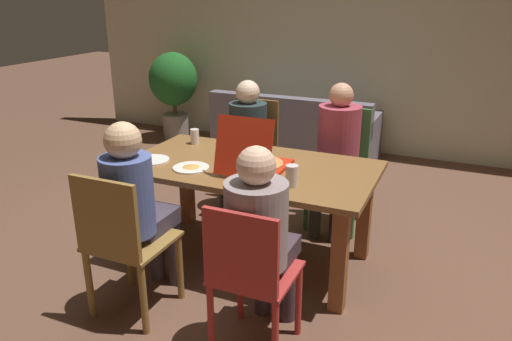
{
  "coord_description": "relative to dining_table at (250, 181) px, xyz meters",
  "views": [
    {
      "loc": [
        1.34,
        -2.96,
        1.9
      ],
      "look_at": [
        0.0,
        0.1,
        0.67
      ],
      "focal_mm": 34.56,
      "sensor_mm": 36.0,
      "label": 1
    }
  ],
  "objects": [
    {
      "name": "chair_3",
      "position": [
        -0.41,
        0.95,
        -0.08
      ],
      "size": [
        0.44,
        0.42,
        0.97
      ],
      "color": "brown",
      "rests_on": "ground"
    },
    {
      "name": "dining_table",
      "position": [
        0.0,
        0.0,
        0.0
      ],
      "size": [
        1.74,
        0.95,
        0.74
      ],
      "color": "brown",
      "rests_on": "ground"
    },
    {
      "name": "drinking_glass_2",
      "position": [
        0.4,
        -0.26,
        0.19
      ],
      "size": [
        0.08,
        0.08,
        0.14
      ],
      "primitive_type": "cylinder",
      "color": "silver",
      "rests_on": "dining_table"
    },
    {
      "name": "person_0",
      "position": [
        0.42,
        0.75,
        0.1
      ],
      "size": [
        0.34,
        0.51,
        1.22
      ],
      "color": "#383D36",
      "rests_on": "ground"
    },
    {
      "name": "chair_2",
      "position": [
        -0.41,
        -0.93,
        -0.1
      ],
      "size": [
        0.46,
        0.45,
        0.94
      ],
      "color": "olive",
      "rests_on": "ground"
    },
    {
      "name": "plate_1",
      "position": [
        -0.68,
        -0.2,
        0.13
      ],
      "size": [
        0.24,
        0.24,
        0.01
      ],
      "color": "white",
      "rests_on": "dining_table"
    },
    {
      "name": "plate_0",
      "position": [
        -0.34,
        -0.23,
        0.13
      ],
      "size": [
        0.25,
        0.25,
        0.03
      ],
      "color": "white",
      "rests_on": "dining_table"
    },
    {
      "name": "pizza_box_0",
      "position": [
        0.07,
        -0.07,
        0.18
      ],
      "size": [
        0.39,
        0.49,
        0.4
      ],
      "color": "red",
      "rests_on": "dining_table"
    },
    {
      "name": "ground_plane",
      "position": [
        0.0,
        0.0,
        -0.62
      ],
      "size": [
        20.0,
        20.0,
        0.0
      ],
      "primitive_type": "plane",
      "color": "brown"
    },
    {
      "name": "drinking_glass_1",
      "position": [
        -0.33,
        0.39,
        0.18
      ],
      "size": [
        0.06,
        0.06,
        0.12
      ],
      "primitive_type": "cylinder",
      "color": "#DECB65",
      "rests_on": "dining_table"
    },
    {
      "name": "chair_0",
      "position": [
        0.42,
        0.9,
        -0.08
      ],
      "size": [
        0.44,
        0.44,
        0.98
      ],
      "color": "#367238",
      "rests_on": "ground"
    },
    {
      "name": "person_3",
      "position": [
        -0.41,
        0.8,
        0.08
      ],
      "size": [
        0.33,
        0.51,
        1.17
      ],
      "color": "#333535",
      "rests_on": "ground"
    },
    {
      "name": "potted_plant",
      "position": [
        -2.24,
        2.51,
        0.1
      ],
      "size": [
        0.63,
        0.63,
        1.15
      ],
      "color": "gray",
      "rests_on": "ground"
    },
    {
      "name": "drinking_glass_0",
      "position": [
        -0.61,
        0.29,
        0.18
      ],
      "size": [
        0.07,
        0.07,
        0.12
      ],
      "primitive_type": "cylinder",
      "color": "silver",
      "rests_on": "dining_table"
    },
    {
      "name": "couch",
      "position": [
        -0.51,
        2.4,
        -0.34
      ],
      "size": [
        1.91,
        0.78,
        0.78
      ],
      "color": "slate",
      "rests_on": "ground"
    },
    {
      "name": "person_1",
      "position": [
        0.42,
        -0.81,
        0.08
      ],
      "size": [
        0.33,
        0.51,
        1.18
      ],
      "color": "#403038",
      "rests_on": "ground"
    },
    {
      "name": "back_wall",
      "position": [
        0.0,
        3.02,
        0.78
      ],
      "size": [
        7.24,
        0.12,
        2.79
      ],
      "primitive_type": "cube",
      "color": "beige",
      "rests_on": "ground"
    },
    {
      "name": "person_2",
      "position": [
        -0.41,
        -0.77,
        0.09
      ],
      "size": [
        0.3,
        0.53,
        1.21
      ],
      "color": "#403744",
      "rests_on": "ground"
    },
    {
      "name": "chair_1",
      "position": [
        0.42,
        -0.95,
        -0.1
      ],
      "size": [
        0.42,
        0.42,
        0.9
      ],
      "color": "#B1302D",
      "rests_on": "ground"
    }
  ]
}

